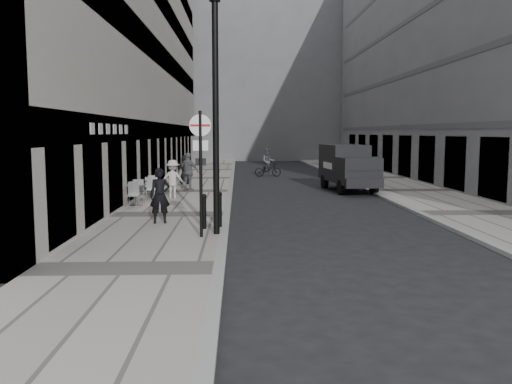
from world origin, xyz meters
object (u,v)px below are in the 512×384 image
(walking_man, at_px, (160,196))
(cyclist, at_px, (268,166))
(panel_van, at_px, (347,165))
(lamppost, at_px, (216,100))
(sign_post, at_px, (201,157))

(walking_man, height_order, cyclist, cyclist)
(panel_van, bearing_deg, lamppost, -122.43)
(walking_man, height_order, sign_post, sign_post)
(lamppost, relative_size, cyclist, 3.55)
(walking_man, bearing_deg, panel_van, 44.19)
(walking_man, xyz_separation_m, panel_van, (8.04, 10.31, 0.33))
(cyclist, bearing_deg, panel_van, -72.85)
(walking_man, distance_m, panel_van, 13.08)
(walking_man, distance_m, cyclist, 20.01)
(sign_post, xyz_separation_m, lamppost, (0.40, 0.43, 1.56))
(walking_man, distance_m, lamppost, 3.93)
(lamppost, relative_size, panel_van, 1.32)
(sign_post, bearing_deg, panel_van, 59.64)
(sign_post, bearing_deg, cyclist, 79.25)
(sign_post, xyz_separation_m, panel_van, (6.58, 12.65, -1.01))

